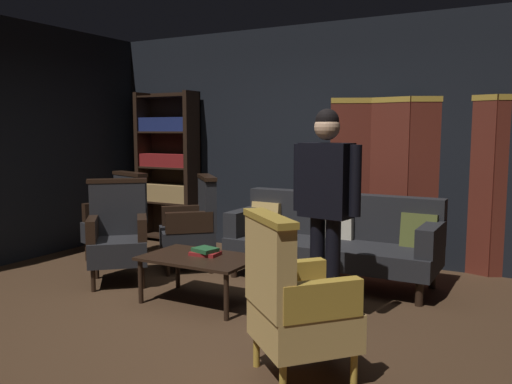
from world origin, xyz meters
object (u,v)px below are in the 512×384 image
at_px(coffee_table, 199,262).
at_px(armchair_wing_right, 118,219).
at_px(standing_figure, 326,196).
at_px(velvet_couch, 334,237).
at_px(bookshelf, 168,165).
at_px(armchair_wing_left, 118,234).
at_px(armchair_gilt_accent, 294,302).
at_px(book_red_leather, 205,253).
at_px(folding_screen, 429,181).
at_px(book_green_cloth, 205,250).
at_px(armchair_wing_far, 193,226).

xyz_separation_m(coffee_table, armchair_wing_right, (-1.73, 0.82, 0.12)).
bearing_deg(standing_figure, velvet_couch, 107.26).
relative_size(bookshelf, armchair_wing_left, 1.97).
height_order(coffee_table, armchair_gilt_accent, armchair_gilt_accent).
bearing_deg(armchair_gilt_accent, armchair_wing_right, 150.53).
bearing_deg(book_red_leather, coffee_table, -103.14).
bearing_deg(velvet_couch, folding_screen, 50.34).
bearing_deg(armchair_gilt_accent, folding_screen, 86.37).
height_order(armchair_wing_right, standing_figure, standing_figure).
relative_size(folding_screen, book_red_leather, 8.44).
xyz_separation_m(bookshelf, velvet_couch, (2.70, -0.74, -0.60)).
bearing_deg(book_green_cloth, armchair_wing_left, 176.30).
bearing_deg(armchair_gilt_accent, coffee_table, 145.69).
xyz_separation_m(folding_screen, armchair_gilt_accent, (-0.20, -3.08, -0.50)).
distance_m(velvet_couch, armchair_wing_far, 1.56).
height_order(folding_screen, bookshelf, bookshelf).
distance_m(bookshelf, book_red_leather, 2.79).
xyz_separation_m(bookshelf, armchair_wing_far, (1.18, -1.08, -0.57)).
distance_m(bookshelf, armchair_wing_far, 1.70).
bearing_deg(coffee_table, book_red_leather, 76.86).
distance_m(bookshelf, coffee_table, 2.84).
distance_m(bookshelf, book_green_cloth, 2.78).
relative_size(armchair_wing_far, book_red_leather, 4.11).
bearing_deg(coffee_table, standing_figure, 3.28).
distance_m(folding_screen, armchair_gilt_accent, 3.12).
distance_m(folding_screen, armchair_wing_right, 3.57).
relative_size(armchair_wing_left, book_green_cloth, 5.19).
distance_m(velvet_couch, armchair_wing_left, 2.19).
bearing_deg(armchair_wing_left, armchair_wing_far, 64.32).
distance_m(velvet_couch, armchair_gilt_accent, 2.24).
relative_size(coffee_table, armchair_wing_far, 0.96).
distance_m(bookshelf, armchair_gilt_accent, 4.40).
bearing_deg(armchair_wing_far, bookshelf, 137.43).
bearing_deg(armchair_gilt_accent, standing_figure, 100.55).
bearing_deg(armchair_wing_left, velvet_couch, 30.51).
height_order(coffee_table, standing_figure, standing_figure).
bearing_deg(armchair_wing_left, book_red_leather, -3.70).
height_order(bookshelf, velvet_couch, bookshelf).
bearing_deg(book_red_leather, armchair_wing_far, 131.39).
bearing_deg(book_green_cloth, book_red_leather, 180.00).
bearing_deg(folding_screen, standing_figure, -100.27).
height_order(armchair_gilt_accent, standing_figure, standing_figure).
bearing_deg(folding_screen, book_red_leather, -126.17).
distance_m(armchair_gilt_accent, armchair_wing_left, 2.66).
height_order(folding_screen, book_green_cloth, folding_screen).
bearing_deg(armchair_wing_right, coffee_table, -25.36).
bearing_deg(coffee_table, velvet_couch, 57.66).
bearing_deg(bookshelf, standing_figure, -32.14).
bearing_deg(standing_figure, armchair_wing_left, 178.11).
height_order(coffee_table, armchair_wing_far, armchair_wing_far).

